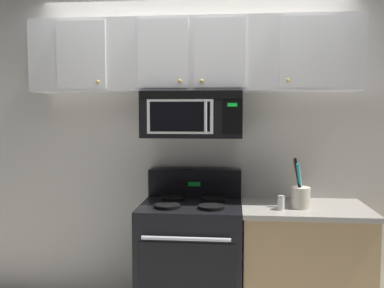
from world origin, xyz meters
name	(u,v)px	position (x,y,z in m)	size (l,w,h in m)	color
back_wall	(195,141)	(0.00, 0.79, 1.35)	(5.20, 0.10, 2.70)	silver
stove_range	(191,260)	(0.00, 0.42, 0.47)	(0.76, 0.69, 1.12)	black
over_range_microwave	(193,114)	(0.00, 0.54, 1.58)	(0.76, 0.43, 0.35)	black
upper_cabinets	(193,56)	(0.00, 0.57, 2.02)	(2.50, 0.36, 0.55)	silver
counter_segment	(303,265)	(0.84, 0.43, 0.45)	(0.93, 0.65, 0.90)	tan
utensil_crock_cream	(300,195)	(0.80, 0.36, 0.99)	(0.13, 0.13, 0.36)	beige
salt_shaker	(281,203)	(0.65, 0.29, 0.95)	(0.05, 0.05, 0.10)	white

